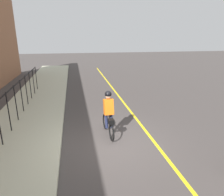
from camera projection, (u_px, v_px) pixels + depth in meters
name	position (u px, v px, depth m)	size (l,w,h in m)	color
ground_plane	(112.00, 144.00, 7.41)	(80.00, 80.00, 0.00)	#413B39
lane_line_centre	(153.00, 140.00, 7.70)	(36.00, 0.12, 0.01)	yellow
sidewalk	(12.00, 152.00, 6.78)	(40.00, 3.20, 0.15)	#B4B499
iron_fence	(3.00, 110.00, 7.30)	(14.42, 0.04, 1.60)	black
cyclist_lead	(108.00, 114.00, 7.83)	(1.71, 0.39, 1.83)	black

